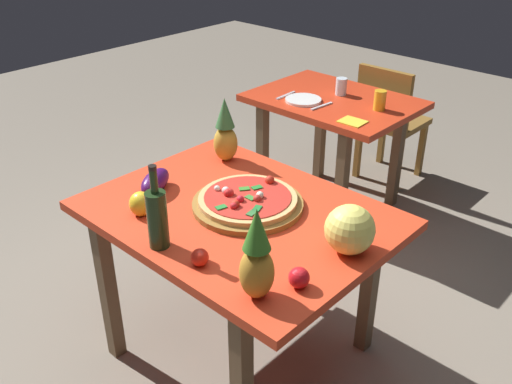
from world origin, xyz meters
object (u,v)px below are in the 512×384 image
(background_table, at_px, (333,117))
(pineapple_right, at_px, (257,259))
(dinner_plate, at_px, (303,100))
(napkin_folded, at_px, (352,122))
(pineapple_left, at_px, (225,133))
(drinking_glass_juice, at_px, (380,100))
(melon, at_px, (350,230))
(drinking_glass_water, at_px, (341,86))
(pizza_board, at_px, (248,204))
(knife_utensil, at_px, (322,106))
(display_table, at_px, (239,230))
(dining_chair, at_px, (389,117))
(pizza, at_px, (247,198))
(eggplant, at_px, (155,182))
(tomato_by_bottle, at_px, (299,278))
(wine_bottle, at_px, (157,217))
(fork_utensil, at_px, (286,95))
(bell_pepper, at_px, (141,204))
(tomato_near_board, at_px, (200,257))

(background_table, bearing_deg, pineapple_right, -61.32)
(dinner_plate, distance_m, napkin_folded, 0.42)
(pineapple_left, height_order, drinking_glass_juice, pineapple_left)
(melon, relative_size, drinking_glass_water, 1.74)
(pizza_board, height_order, knife_utensil, pizza_board)
(pineapple_right, bearing_deg, drinking_glass_water, 117.76)
(background_table, bearing_deg, pizza_board, -68.38)
(display_table, distance_m, napkin_folded, 1.14)
(dining_chair, bearing_deg, melon, 116.15)
(display_table, bearing_deg, background_table, 110.70)
(dinner_plate, bearing_deg, pizza, -61.41)
(eggplant, distance_m, tomato_by_bottle, 0.88)
(pizza, xyz_separation_m, knife_utensil, (-0.49, 1.15, -0.04))
(knife_utensil, bearing_deg, pineapple_left, -78.55)
(wine_bottle, bearing_deg, display_table, 84.31)
(dinner_plate, bearing_deg, wine_bottle, -69.63)
(dining_chair, bearing_deg, knife_utensil, 87.22)
(drinking_glass_water, height_order, dinner_plate, drinking_glass_water)
(tomato_by_bottle, xyz_separation_m, fork_utensil, (-1.25, 1.41, -0.03))
(fork_utensil, xyz_separation_m, knife_utensil, (0.28, 0.00, 0.00))
(wine_bottle, height_order, drinking_glass_juice, wine_bottle)
(tomato_by_bottle, bearing_deg, drinking_glass_water, 121.36)
(knife_utensil, bearing_deg, melon, -44.27)
(wine_bottle, height_order, drinking_glass_water, wine_bottle)
(pineapple_right, relative_size, fork_utensil, 1.82)
(dinner_plate, bearing_deg, drinking_glass_juice, 24.34)
(melon, bearing_deg, pineapple_left, 164.95)
(fork_utensil, height_order, napkin_folded, fork_utensil)
(melon, height_order, drinking_glass_water, melon)
(melon, bearing_deg, drinking_glass_juice, 117.87)
(bell_pepper, xyz_separation_m, knife_utensil, (-0.21, 1.48, -0.04))
(pineapple_right, xyz_separation_m, tomato_near_board, (-0.26, -0.01, -0.11))
(background_table, relative_size, pizza, 2.42)
(tomato_by_bottle, bearing_deg, melon, 89.79)
(tomato_by_bottle, bearing_deg, knife_utensil, 124.53)
(drinking_glass_juice, bearing_deg, fork_utensil, -161.30)
(drinking_glass_juice, bearing_deg, pizza, -81.06)
(tomato_by_bottle, bearing_deg, tomato_near_board, -156.73)
(dining_chair, distance_m, pineapple_right, 2.49)
(pizza_board, distance_m, dinner_plate, 1.31)
(dinner_plate, bearing_deg, melon, -45.43)
(pineapple_right, height_order, tomato_by_bottle, pineapple_right)
(melon, relative_size, bell_pepper, 1.78)
(pineapple_right, bearing_deg, dinner_plate, 124.05)
(pineapple_right, xyz_separation_m, drinking_glass_water, (-0.94, 1.79, -0.09))
(dining_chair, xyz_separation_m, drinking_glass_water, (-0.08, -0.50, 0.33))
(tomato_by_bottle, relative_size, fork_utensil, 0.40)
(background_table, height_order, wine_bottle, wine_bottle)
(dinner_plate, height_order, fork_utensil, dinner_plate)
(pizza, distance_m, knife_utensil, 1.25)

